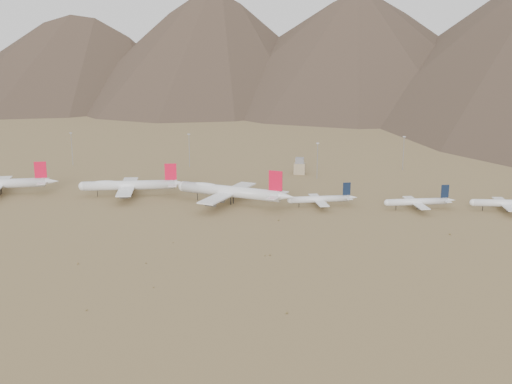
# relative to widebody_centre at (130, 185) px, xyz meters

# --- Properties ---
(ground) EXTENTS (3000.00, 3000.00, 0.00)m
(ground) POSITION_rel_widebody_centre_xyz_m (70.94, -38.25, -6.96)
(ground) COLOR olive
(ground) RESTS_ON ground
(mountain_ridge) EXTENTS (4400.00, 1000.00, 300.00)m
(mountain_ridge) POSITION_rel_widebody_centre_xyz_m (70.94, 861.75, 143.04)
(mountain_ridge) COLOR brown
(mountain_ridge) RESTS_ON ground
(widebody_centre) EXTENTS (66.83, 52.60, 20.20)m
(widebody_centre) POSITION_rel_widebody_centre_xyz_m (0.00, 0.00, 0.00)
(widebody_centre) COLOR silver
(widebody_centre) RESTS_ON ground
(widebody_east) EXTENTS (74.37, 58.91, 22.72)m
(widebody_east) POSITION_rel_widebody_centre_xyz_m (66.31, -11.41, 0.87)
(widebody_east) COLOR silver
(widebody_east) RESTS_ON ground
(narrowbody_a) EXTENTS (41.36, 30.64, 14.02)m
(narrowbody_a) POSITION_rel_widebody_centre_xyz_m (120.29, -9.84, -2.41)
(narrowbody_a) COLOR silver
(narrowbody_a) RESTS_ON ground
(narrowbody_b) EXTENTS (42.01, 31.02, 14.16)m
(narrowbody_b) POSITION_rel_widebody_centre_xyz_m (176.46, -8.55, -2.37)
(narrowbody_b) COLOR silver
(narrowbody_b) RESTS_ON ground
(narrowbody_c) EXTENTS (45.38, 32.64, 14.97)m
(narrowbody_c) POSITION_rel_widebody_centre_xyz_m (226.83, -6.08, -2.11)
(narrowbody_c) COLOR silver
(narrowbody_c) RESTS_ON ground
(control_tower) EXTENTS (8.00, 8.00, 12.00)m
(control_tower) POSITION_rel_widebody_centre_xyz_m (100.94, 81.75, -1.65)
(control_tower) COLOR #9D896A
(control_tower) RESTS_ON ground
(mast_far_west) EXTENTS (2.00, 0.60, 25.70)m
(mast_far_west) POSITION_rel_widebody_centre_xyz_m (-77.03, 90.67, 7.24)
(mast_far_west) COLOR gray
(mast_far_west) RESTS_ON ground
(mast_west) EXTENTS (2.00, 0.60, 25.70)m
(mast_west) POSITION_rel_widebody_centre_xyz_m (14.89, 97.17, 7.24)
(mast_west) COLOR gray
(mast_west) RESTS_ON ground
(mast_centre) EXTENTS (2.00, 0.60, 25.70)m
(mast_centre) POSITION_rel_widebody_centre_xyz_m (114.30, 67.04, 7.24)
(mast_centre) COLOR gray
(mast_centre) RESTS_ON ground
(mast_east) EXTENTS (2.00, 0.60, 25.70)m
(mast_east) POSITION_rel_widebody_centre_xyz_m (176.82, 106.42, 7.24)
(mast_east) COLOR gray
(mast_east) RESTS_ON ground
(desert_scrub) EXTENTS (428.23, 169.63, 0.95)m
(desert_scrub) POSITION_rel_widebody_centre_xyz_m (122.75, -114.85, -6.63)
(desert_scrub) COLOR brown
(desert_scrub) RESTS_ON ground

